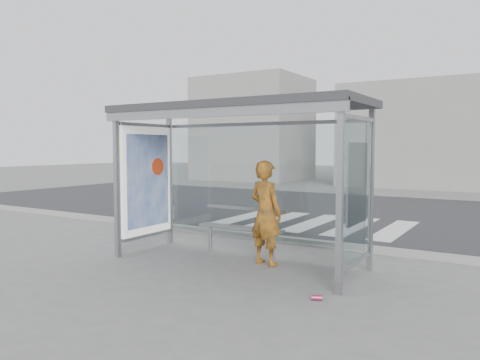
# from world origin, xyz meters

# --- Properties ---
(ground) EXTENTS (80.00, 80.00, 0.00)m
(ground) POSITION_xyz_m (0.00, 0.00, 0.00)
(ground) COLOR slate
(ground) RESTS_ON ground
(road) EXTENTS (30.00, 10.00, 0.01)m
(road) POSITION_xyz_m (0.00, 7.00, 0.00)
(road) COLOR #27272A
(road) RESTS_ON ground
(curb) EXTENTS (30.00, 0.18, 0.12)m
(curb) POSITION_xyz_m (0.00, 1.95, 0.06)
(curb) COLOR gray
(curb) RESTS_ON ground
(crosswalk) EXTENTS (4.55, 3.00, 0.00)m
(crosswalk) POSITION_xyz_m (-0.50, 4.50, 0.00)
(crosswalk) COLOR silver
(crosswalk) RESTS_ON ground
(bus_shelter) EXTENTS (4.25, 1.65, 2.62)m
(bus_shelter) POSITION_xyz_m (-0.37, 0.06, 1.98)
(bus_shelter) COLOR gray
(bus_shelter) RESTS_ON ground
(building_left) EXTENTS (6.00, 5.00, 6.00)m
(building_left) POSITION_xyz_m (-10.00, 18.00, 3.00)
(building_left) COLOR gray
(building_left) RESTS_ON ground
(building_center) EXTENTS (8.00, 5.00, 5.00)m
(building_center) POSITION_xyz_m (0.00, 18.00, 2.50)
(building_center) COLOR gray
(building_center) RESTS_ON ground
(person) EXTENTS (0.70, 0.55, 1.70)m
(person) POSITION_xyz_m (0.45, 0.18, 0.85)
(person) COLOR #CC6113
(person) RESTS_ON ground
(bench) EXTENTS (1.65, 0.31, 0.85)m
(bench) POSITION_xyz_m (-0.21, 0.50, 0.51)
(bench) COLOR slate
(bench) RESTS_ON ground
(soda_can) EXTENTS (0.15, 0.12, 0.07)m
(soda_can) POSITION_xyz_m (1.85, -1.07, 0.04)
(soda_can) COLOR #BF386A
(soda_can) RESTS_ON ground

